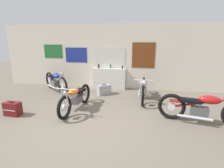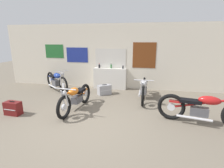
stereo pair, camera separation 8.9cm
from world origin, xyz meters
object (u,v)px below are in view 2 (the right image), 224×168
(motorcycle_red, at_px, (203,109))
(hard_case_darkred, at_px, (13,108))
(motorcycle_orange, at_px, (76,97))
(bottle_leftmost, at_px, (99,66))
(bottle_left_center, at_px, (111,66))
(bottle_center, at_px, (123,67))
(motorcycle_blue, at_px, (56,81))
(hard_case_silver, at_px, (104,90))
(motorcycle_silver, at_px, (144,88))

(motorcycle_red, distance_m, hard_case_darkred, 5.23)
(motorcycle_orange, bearing_deg, bottle_leftmost, 88.50)
(bottle_left_center, xyz_separation_m, motorcycle_orange, (-0.59, -2.64, -0.60))
(bottle_center, xyz_separation_m, motorcycle_orange, (-1.12, -2.60, -0.58))
(bottle_left_center, bearing_deg, motorcycle_orange, -102.62)
(motorcycle_blue, distance_m, motorcycle_red, 5.54)
(bottle_leftmost, bearing_deg, bottle_left_center, 4.55)
(motorcycle_red, relative_size, hard_case_darkred, 4.57)
(bottle_center, distance_m, hard_case_darkred, 4.37)
(motorcycle_red, xyz_separation_m, hard_case_silver, (-3.05, 2.01, -0.24))
(bottle_left_center, height_order, hard_case_darkred, bottle_left_center)
(bottle_left_center, bearing_deg, motorcycle_blue, -158.46)
(bottle_leftmost, relative_size, motorcycle_orange, 0.10)
(bottle_leftmost, xyz_separation_m, bottle_center, (1.05, 0.00, -0.02))
(motorcycle_silver, xyz_separation_m, motorcycle_red, (1.51, -1.71, 0.01))
(bottle_left_center, height_order, hard_case_silver, bottle_left_center)
(motorcycle_silver, distance_m, motorcycle_blue, 3.64)
(motorcycle_silver, bearing_deg, bottle_leftmost, 149.12)
(motorcycle_orange, bearing_deg, motorcycle_silver, 34.87)
(hard_case_silver, relative_size, hard_case_darkred, 1.18)
(motorcycle_blue, bearing_deg, bottle_leftmost, 26.30)
(bottle_center, height_order, hard_case_silver, bottle_center)
(hard_case_silver, bearing_deg, bottle_center, 54.87)
(bottle_leftmost, bearing_deg, bottle_center, 0.06)
(bottle_center, relative_size, motorcycle_red, 0.08)
(bottle_center, bearing_deg, motorcycle_silver, -52.00)
(bottle_center, height_order, motorcycle_orange, bottle_center)
(motorcycle_orange, xyz_separation_m, hard_case_darkred, (-1.66, -0.69, -0.21))
(motorcycle_orange, distance_m, hard_case_silver, 1.80)
(bottle_left_center, relative_size, motorcycle_orange, 0.11)
(bottle_center, xyz_separation_m, hard_case_darkred, (-2.78, -3.28, -0.79))
(motorcycle_red, bearing_deg, bottle_leftmost, 140.28)
(bottle_leftmost, distance_m, motorcycle_red, 4.56)
(motorcycle_blue, xyz_separation_m, hard_case_darkred, (-0.07, -2.46, -0.25))
(bottle_leftmost, distance_m, bottle_left_center, 0.52)
(motorcycle_silver, bearing_deg, bottle_left_center, 139.87)
(bottle_left_center, distance_m, hard_case_darkred, 4.09)
(motorcycle_blue, height_order, hard_case_silver, motorcycle_blue)
(motorcycle_silver, bearing_deg, motorcycle_orange, -145.13)
(bottle_left_center, relative_size, bottle_center, 1.26)
(hard_case_silver, bearing_deg, motorcycle_red, -33.45)
(motorcycle_orange, relative_size, motorcycle_blue, 1.21)
(motorcycle_orange, relative_size, motorcycle_red, 0.89)
(motorcycle_silver, height_order, motorcycle_red, motorcycle_red)
(hard_case_darkred, bearing_deg, bottle_leftmost, 62.21)
(bottle_center, xyz_separation_m, motorcycle_blue, (-2.70, -0.82, -0.54))
(bottle_center, bearing_deg, motorcycle_orange, -113.25)
(motorcycle_orange, relative_size, motorcycle_silver, 0.96)
(bottle_center, xyz_separation_m, motorcycle_red, (2.43, -2.89, -0.56))
(hard_case_darkred, bearing_deg, bottle_center, 49.77)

